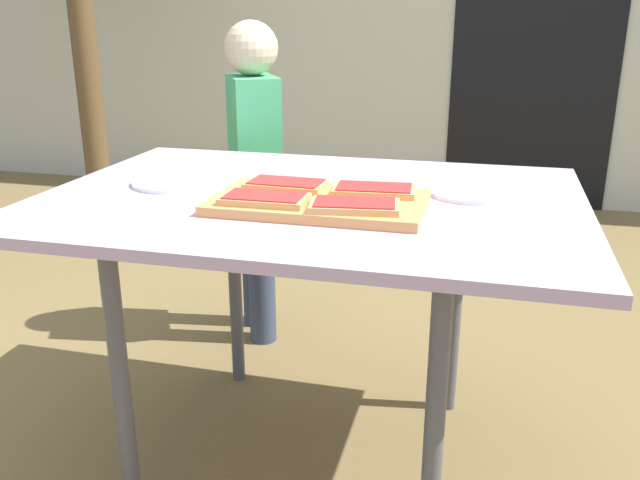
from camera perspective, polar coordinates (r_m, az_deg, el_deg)
ground_plane at (r=1.79m, az=-0.70°, el=-18.03°), size 16.00×16.00×0.00m
house_door at (r=3.99m, az=18.13°, el=16.84°), size 0.90×0.02×2.00m
dining_table at (r=1.50m, az=-0.80°, el=1.66°), size 1.19×0.85×0.69m
cutting_board at (r=1.38m, az=-0.10°, el=3.20°), size 0.44×0.26×0.02m
pizza_slice_far_right at (r=1.42m, az=4.65°, el=4.29°), size 0.18×0.11×0.02m
pizza_slice_near_right at (r=1.30m, az=2.99°, el=2.96°), size 0.18×0.12×0.02m
pizza_slice_far_left at (r=1.46m, az=-2.90°, el=4.76°), size 0.18×0.10×0.02m
pizza_slice_near_left at (r=1.35m, az=-4.76°, el=3.54°), size 0.17×0.10×0.02m
plate_white_right at (r=1.54m, az=13.13°, el=4.08°), size 0.22×0.22×0.01m
plate_white_left at (r=1.62m, az=-12.02°, el=4.91°), size 0.22×0.22×0.01m
child_left at (r=2.21m, az=-5.60°, el=6.56°), size 0.24×0.28×1.06m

